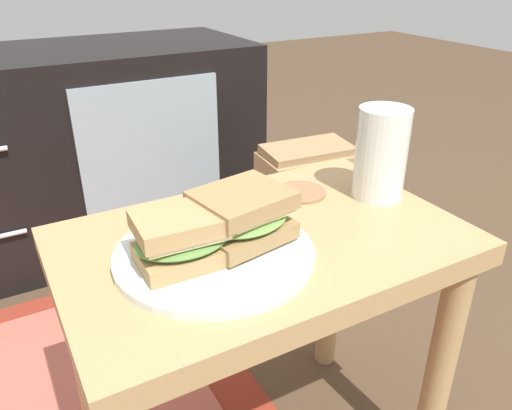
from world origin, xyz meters
TOP-DOWN VIEW (x-y plane):
  - side_table at (0.00, 0.00)m, footprint 0.56×0.36m
  - tv_cabinet at (-0.05, 0.95)m, footprint 0.96×0.46m
  - plate at (-0.08, -0.02)m, footprint 0.26×0.26m
  - sandwich_front at (-0.13, -0.02)m, footprint 0.12×0.09m
  - sandwich_back at (-0.04, -0.01)m, footprint 0.14×0.13m
  - beer_glass at (0.22, 0.02)m, footprint 0.08×0.08m
  - coaster at (0.12, 0.09)m, footprint 0.08×0.08m
  - paper_bag at (0.36, 0.41)m, footprint 0.24×0.15m

SIDE VIEW (x-z plane):
  - paper_bag at x=0.36m, z-range 0.00..0.39m
  - tv_cabinet at x=-0.05m, z-range 0.00..0.58m
  - side_table at x=0.00m, z-range 0.14..0.60m
  - coaster at x=0.12m, z-range 0.46..0.47m
  - plate at x=-0.08m, z-range 0.46..0.47m
  - sandwich_front at x=-0.13m, z-range 0.47..0.54m
  - sandwich_back at x=-0.04m, z-range 0.47..0.54m
  - beer_glass at x=0.22m, z-range 0.46..0.60m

